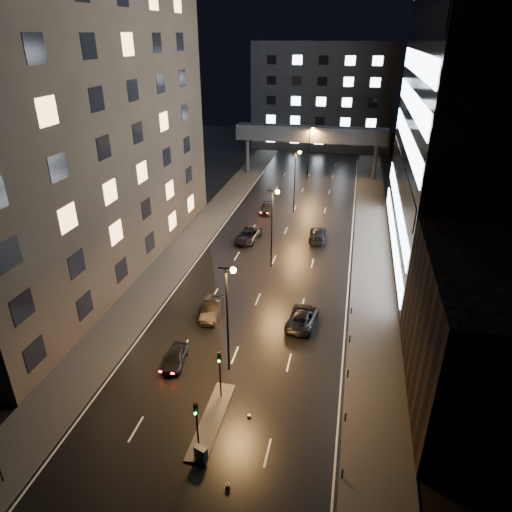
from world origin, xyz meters
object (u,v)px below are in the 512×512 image
at_px(car_away_c, 248,236).
at_px(car_toward_a, 302,317).
at_px(car_away_a, 176,357).
at_px(car_away_b, 212,309).
at_px(car_toward_b, 318,234).
at_px(utility_cabinet, 201,454).
at_px(car_away_d, 267,209).

distance_m(car_away_c, car_toward_a, 21.32).
relative_size(car_away_a, car_away_b, 0.83).
bearing_deg(car_away_c, car_toward_b, 21.19).
height_order(car_away_b, car_away_c, car_away_b).
bearing_deg(car_toward_b, car_away_c, 12.96).
bearing_deg(car_away_a, car_toward_b, 64.70).
height_order(car_away_c, car_toward_b, car_toward_b).
distance_m(car_away_a, car_toward_a, 13.34).
xyz_separation_m(car_away_a, car_away_b, (0.82, 8.05, 0.11)).
height_order(car_away_c, utility_cabinet, car_away_c).
height_order(car_away_a, car_away_c, car_away_c).
distance_m(car_away_c, car_toward_b, 9.89).
bearing_deg(car_toward_b, utility_cabinet, 81.57).
relative_size(car_away_b, car_away_d, 1.11).
distance_m(car_away_b, car_away_d, 31.12).
bearing_deg(car_toward_a, car_away_b, 8.45).
xyz_separation_m(car_away_b, utility_cabinet, (4.71, -17.47, -0.06)).
bearing_deg(car_away_a, car_away_d, 81.95).
relative_size(car_toward_a, car_toward_b, 1.00).
bearing_deg(car_away_b, car_away_d, 84.82).
bearing_deg(car_away_d, utility_cabinet, -90.24).
bearing_deg(car_away_d, car_away_c, -97.66).
distance_m(car_away_a, car_toward_b, 31.51).
distance_m(car_away_b, car_toward_b, 23.66).
height_order(car_away_d, utility_cabinet, utility_cabinet).
bearing_deg(car_away_b, car_away_a, -101.59).
distance_m(car_toward_a, utility_cabinet, 18.58).
distance_m(car_away_d, car_toward_a, 32.12).
xyz_separation_m(car_away_b, car_toward_b, (8.91, 21.92, 0.01)).
height_order(car_away_a, car_away_b, car_away_b).
bearing_deg(car_away_d, car_toward_b, -51.05).
distance_m(car_toward_a, car_toward_b, 21.42).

